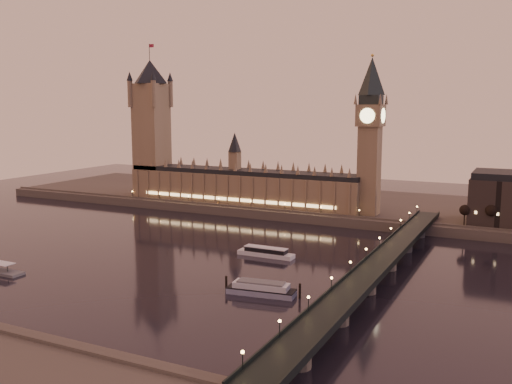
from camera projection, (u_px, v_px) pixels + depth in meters
ground at (203, 257)px, 295.12m from camera, size 700.00×700.00×0.00m
far_embankment at (352, 205)px, 427.89m from camera, size 560.00×130.00×6.00m
palace_of_westminster at (242, 182)px, 416.64m from camera, size 180.00×26.62×52.00m
victoria_tower at (151, 120)px, 444.84m from camera, size 31.68×31.68×118.00m
big_ben at (370, 126)px, 369.16m from camera, size 17.68×17.68×104.00m
westminster_bridge at (378, 268)px, 254.29m from camera, size 13.20×260.00×15.30m
bare_tree_0 at (465, 211)px, 338.83m from camera, size 6.00×6.00×12.20m
bare_tree_1 at (494, 214)px, 331.91m from camera, size 6.00×6.00×12.20m
cruise_boat_a at (266, 252)px, 295.44m from camera, size 30.44×6.72×4.87m
moored_barge at (261, 289)px, 235.66m from camera, size 32.85×11.68×6.07m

